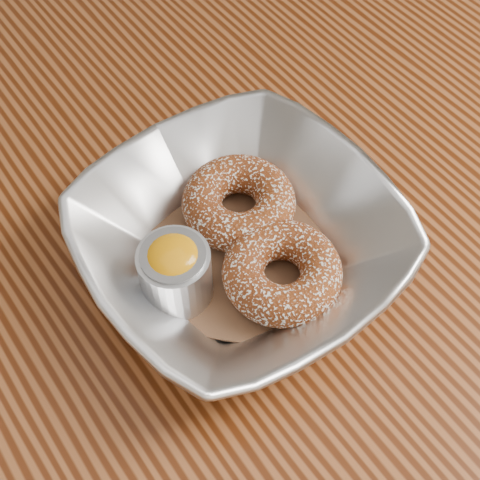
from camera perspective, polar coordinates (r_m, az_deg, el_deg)
ground_plane at (r=1.25m, az=3.86°, el=-16.83°), size 4.00×4.00×0.00m
table at (r=0.66m, az=7.05°, el=0.02°), size 1.20×0.80×0.75m
serving_bowl at (r=0.50m, az=0.00°, el=-0.10°), size 0.23×0.23×0.06m
parchment at (r=0.51m, az=0.00°, el=-1.30°), size 0.21×0.21×0.00m
donut_back at (r=0.52m, az=-0.11°, el=3.21°), size 0.10×0.10×0.03m
donut_front at (r=0.49m, az=3.61°, el=-2.74°), size 0.09×0.09×0.03m
ramekin at (r=0.47m, az=-5.55°, el=-2.67°), size 0.05×0.05×0.06m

